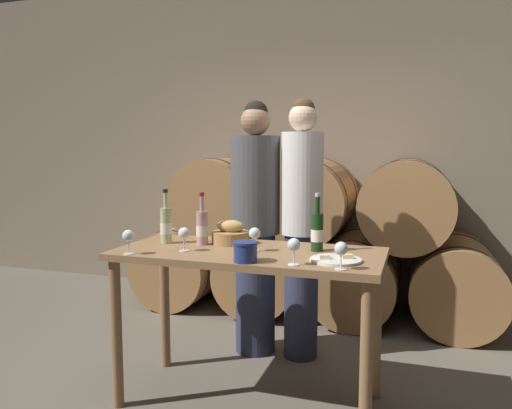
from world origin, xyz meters
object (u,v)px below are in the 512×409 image
at_px(person_left, 255,226).
at_px(wine_glass_far_left, 128,237).
at_px(wine_bottle_rose, 202,227).
at_px(wine_glass_left, 184,234).
at_px(blue_crock, 245,251).
at_px(cheese_plate, 336,260).
at_px(tasting_table, 249,273).
at_px(wine_bottle_red, 317,231).
at_px(wine_glass_center, 255,234).
at_px(wine_glass_right, 294,246).
at_px(wine_bottle_white, 166,225).
at_px(person_right, 302,224).
at_px(wine_glass_far_right, 341,250).
at_px(bread_basket, 230,234).

relative_size(person_left, wine_glass_far_left, 13.38).
bearing_deg(wine_bottle_rose, wine_glass_left, -94.98).
bearing_deg(blue_crock, cheese_plate, 19.78).
distance_m(tasting_table, cheese_plate, 0.55).
bearing_deg(wine_bottle_rose, wine_bottle_red, 2.27).
distance_m(wine_bottle_red, cheese_plate, 0.29).
bearing_deg(wine_glass_center, wine_glass_far_left, -155.07).
distance_m(person_left, wine_glass_center, 0.78).
distance_m(wine_glass_left, wine_glass_right, 0.69).
relative_size(person_left, cheese_plate, 6.81).
bearing_deg(blue_crock, wine_bottle_red, 52.32).
height_order(wine_bottle_red, wine_bottle_white, wine_bottle_white).
relative_size(person_left, blue_crock, 13.94).
xyz_separation_m(person_left, wine_bottle_white, (-0.36, -0.67, 0.09)).
height_order(person_right, blue_crock, person_right).
bearing_deg(cheese_plate, wine_bottle_white, 170.85).
relative_size(wine_bottle_red, wine_glass_right, 2.43).
relative_size(wine_bottle_rose, wine_glass_left, 2.34).
height_order(wine_bottle_rose, cheese_plate, wine_bottle_rose).
xyz_separation_m(tasting_table, person_right, (0.14, 0.73, 0.19)).
relative_size(wine_bottle_rose, wine_glass_far_right, 2.34).
relative_size(blue_crock, wine_glass_far_left, 0.96).
bearing_deg(wine_bottle_red, person_left, 132.70).
xyz_separation_m(person_left, wine_bottle_red, (0.57, -0.62, 0.09)).
bearing_deg(wine_glass_far_left, wine_glass_center, 24.93).
bearing_deg(wine_glass_left, person_left, 80.43).
relative_size(blue_crock, wine_glass_left, 0.96).
distance_m(wine_glass_far_left, wine_glass_left, 0.31).
bearing_deg(wine_glass_far_left, tasting_table, 26.80).
bearing_deg(person_right, wine_glass_left, -119.63).
xyz_separation_m(tasting_table, blue_crock, (0.08, -0.28, 0.19)).
height_order(wine_glass_center, wine_glass_far_right, same).
relative_size(person_right, wine_bottle_rose, 5.74).
distance_m(person_left, cheese_plate, 1.11).
bearing_deg(person_left, wine_glass_left, -99.57).
bearing_deg(bread_basket, wine_glass_far_left, -131.73).
xyz_separation_m(tasting_table, wine_glass_right, (0.33, -0.27, 0.23)).
xyz_separation_m(person_right, wine_glass_center, (-0.11, -0.73, 0.05)).
xyz_separation_m(person_left, person_right, (0.34, 0.00, 0.03)).
bearing_deg(wine_glass_center, wine_glass_far_right, -27.94).
bearing_deg(wine_bottle_white, wine_bottle_rose, 6.30).
height_order(person_left, bread_basket, person_left).
bearing_deg(wine_bottle_white, person_left, 62.13).
bearing_deg(person_right, wine_bottle_white, -136.04).
relative_size(tasting_table, blue_crock, 11.64).
bearing_deg(person_left, wine_glass_right, -61.96).
relative_size(wine_bottle_white, wine_glass_right, 2.46).
height_order(wine_bottle_white, wine_bottle_rose, wine_bottle_white).
distance_m(cheese_plate, wine_glass_center, 0.50).
height_order(person_left, wine_bottle_rose, person_left).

